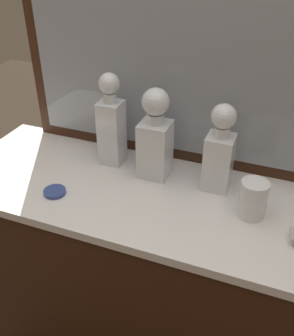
{
  "coord_description": "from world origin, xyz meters",
  "views": [
    {
      "loc": [
        0.34,
        -0.86,
        1.5
      ],
      "look_at": [
        0.0,
        0.0,
        0.9
      ],
      "focal_mm": 41.69,
      "sensor_mm": 36.0,
      "label": 1
    }
  ],
  "objects_px": {
    "crystal_decanter_center": "(112,128)",
    "porcelain_dish": "(55,192)",
    "crystal_decanter_front": "(219,156)",
    "crystal_decanter_far_right": "(155,142)",
    "crystal_tumbler_far_right": "(253,200)"
  },
  "relations": [
    {
      "from": "crystal_decanter_center",
      "to": "porcelain_dish",
      "type": "bearing_deg",
      "value": -109.63
    },
    {
      "from": "crystal_decanter_center",
      "to": "porcelain_dish",
      "type": "distance_m",
      "value": 0.27
    },
    {
      "from": "crystal_decanter_front",
      "to": "crystal_decanter_far_right",
      "type": "relative_size",
      "value": 0.94
    },
    {
      "from": "crystal_tumbler_far_right",
      "to": "crystal_decanter_center",
      "type": "bearing_deg",
      "value": 166.33
    },
    {
      "from": "crystal_decanter_center",
      "to": "crystal_tumbler_far_right",
      "type": "xyz_separation_m",
      "value": [
        0.46,
        -0.11,
        -0.07
      ]
    },
    {
      "from": "crystal_tumbler_far_right",
      "to": "crystal_decanter_front",
      "type": "bearing_deg",
      "value": 141.2
    },
    {
      "from": "crystal_decanter_center",
      "to": "crystal_tumbler_far_right",
      "type": "relative_size",
      "value": 2.82
    },
    {
      "from": "crystal_decanter_front",
      "to": "crystal_decanter_far_right",
      "type": "height_order",
      "value": "crystal_decanter_far_right"
    },
    {
      "from": "porcelain_dish",
      "to": "crystal_decanter_front",
      "type": "bearing_deg",
      "value": 25.77
    },
    {
      "from": "crystal_tumbler_far_right",
      "to": "porcelain_dish",
      "type": "height_order",
      "value": "crystal_tumbler_far_right"
    },
    {
      "from": "crystal_decanter_far_right",
      "to": "crystal_tumbler_far_right",
      "type": "distance_m",
      "value": 0.33
    },
    {
      "from": "porcelain_dish",
      "to": "crystal_tumbler_far_right",
      "type": "bearing_deg",
      "value": 11.65
    },
    {
      "from": "crystal_decanter_front",
      "to": "crystal_decanter_far_right",
      "type": "bearing_deg",
      "value": -179.28
    },
    {
      "from": "crystal_decanter_center",
      "to": "crystal_decanter_far_right",
      "type": "relative_size",
      "value": 1.06
    },
    {
      "from": "crystal_decanter_front",
      "to": "crystal_tumbler_far_right",
      "type": "relative_size",
      "value": 2.5
    }
  ]
}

